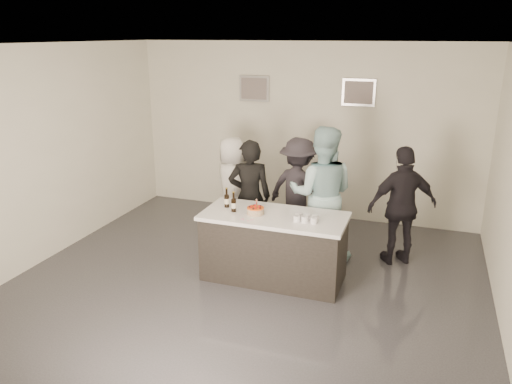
% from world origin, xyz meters
% --- Properties ---
extents(floor, '(6.00, 6.00, 0.00)m').
position_xyz_m(floor, '(0.00, 0.00, 0.00)').
color(floor, '#3D3D42').
rests_on(floor, ground).
extents(ceiling, '(6.00, 6.00, 0.00)m').
position_xyz_m(ceiling, '(0.00, 0.00, 3.00)').
color(ceiling, white).
extents(wall_back, '(6.00, 0.04, 3.00)m').
position_xyz_m(wall_back, '(0.00, 3.00, 1.50)').
color(wall_back, white).
rests_on(wall_back, ground).
extents(wall_front, '(6.00, 0.04, 3.00)m').
position_xyz_m(wall_front, '(0.00, -3.00, 1.50)').
color(wall_front, white).
rests_on(wall_front, ground).
extents(wall_left, '(0.04, 6.00, 3.00)m').
position_xyz_m(wall_left, '(-3.00, 0.00, 1.50)').
color(wall_left, white).
rests_on(wall_left, ground).
extents(picture_left, '(0.54, 0.04, 0.44)m').
position_xyz_m(picture_left, '(-0.90, 2.97, 2.20)').
color(picture_left, '#B2B2B7').
rests_on(picture_left, wall_back).
extents(picture_right, '(0.54, 0.04, 0.44)m').
position_xyz_m(picture_right, '(0.90, 2.97, 2.20)').
color(picture_right, '#B2B2B7').
rests_on(picture_right, wall_back).
extents(bar_counter, '(1.86, 0.86, 0.90)m').
position_xyz_m(bar_counter, '(0.28, 0.42, 0.45)').
color(bar_counter, white).
rests_on(bar_counter, ground).
extents(cake, '(0.22, 0.22, 0.08)m').
position_xyz_m(cake, '(0.04, 0.36, 0.94)').
color(cake, orange).
rests_on(cake, bar_counter).
extents(beer_bottle_a, '(0.07, 0.07, 0.26)m').
position_xyz_m(beer_bottle_a, '(-0.41, 0.48, 1.03)').
color(beer_bottle_a, black).
rests_on(beer_bottle_a, bar_counter).
extents(beer_bottle_b, '(0.07, 0.07, 0.26)m').
position_xyz_m(beer_bottle_b, '(-0.26, 0.35, 1.03)').
color(beer_bottle_b, black).
rests_on(beer_bottle_b, bar_counter).
extents(tumbler_cluster, '(0.30, 0.19, 0.08)m').
position_xyz_m(tumbler_cluster, '(0.72, 0.33, 0.94)').
color(tumbler_cluster, gold).
rests_on(tumbler_cluster, bar_counter).
extents(candles, '(0.24, 0.08, 0.01)m').
position_xyz_m(candles, '(0.02, 0.13, 0.90)').
color(candles, pink).
rests_on(candles, bar_counter).
extents(person_main_black, '(0.72, 0.60, 1.70)m').
position_xyz_m(person_main_black, '(-0.32, 1.14, 0.85)').
color(person_main_black, black).
rests_on(person_main_black, ground).
extents(person_main_blue, '(1.02, 0.85, 1.93)m').
position_xyz_m(person_main_blue, '(0.71, 1.27, 0.96)').
color(person_main_blue, '#A7D5DB').
rests_on(person_main_blue, ground).
extents(person_guest_left, '(0.92, 0.84, 1.58)m').
position_xyz_m(person_guest_left, '(-0.83, 1.73, 0.79)').
color(person_guest_left, white).
rests_on(person_guest_left, ground).
extents(person_guest_right, '(1.06, 0.83, 1.68)m').
position_xyz_m(person_guest_right, '(1.80, 1.48, 0.84)').
color(person_guest_right, black).
rests_on(person_guest_right, ground).
extents(person_guest_back, '(1.19, 0.92, 1.62)m').
position_xyz_m(person_guest_back, '(0.23, 1.83, 0.81)').
color(person_guest_back, '#2E2A32').
rests_on(person_guest_back, ground).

